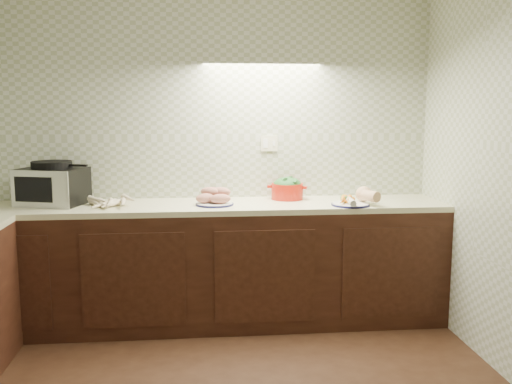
{
  "coord_description": "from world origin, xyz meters",
  "views": [
    {
      "loc": [
        0.01,
        -2.61,
        1.6
      ],
      "look_at": [
        0.39,
        1.25,
        1.02
      ],
      "focal_mm": 40.0,
      "sensor_mm": 36.0,
      "label": 1
    }
  ],
  "objects": [
    {
      "name": "counter",
      "position": [
        -0.68,
        0.68,
        0.45
      ],
      "size": [
        3.6,
        3.6,
        0.9
      ],
      "color": "black",
      "rests_on": "ground"
    },
    {
      "name": "onion_bowl",
      "position": [
        0.12,
        1.62,
        0.94
      ],
      "size": [
        0.14,
        0.14,
        0.11
      ],
      "color": "black",
      "rests_on": "counter"
    },
    {
      "name": "room",
      "position": [
        0.0,
        0.0,
        1.63
      ],
      "size": [
        3.6,
        3.6,
        2.6
      ],
      "color": "black",
      "rests_on": "ground"
    },
    {
      "name": "toaster_oven",
      "position": [
        -1.05,
        1.59,
        1.05
      ],
      "size": [
        0.52,
        0.45,
        0.31
      ],
      "rotation": [
        0.0,
        0.0,
        -0.3
      ],
      "color": "black",
      "rests_on": "counter"
    },
    {
      "name": "veg_plate",
      "position": [
        1.14,
        1.36,
        0.95
      ],
      "size": [
        0.35,
        0.35,
        0.13
      ],
      "rotation": [
        0.0,
        0.0,
        0.34
      ],
      "color": "#111140",
      "rests_on": "counter"
    },
    {
      "name": "dutch_oven",
      "position": [
        0.67,
        1.65,
        0.98
      ],
      "size": [
        0.31,
        0.31,
        0.17
      ],
      "rotation": [
        0.0,
        0.0,
        -0.34
      ],
      "color": "#B71C0E",
      "rests_on": "counter"
    },
    {
      "name": "sweet_potato_plate",
      "position": [
        0.11,
        1.45,
        0.95
      ],
      "size": [
        0.28,
        0.27,
        0.13
      ],
      "rotation": [
        0.0,
        0.0,
        -0.25
      ],
      "color": "#111140",
      "rests_on": "counter"
    },
    {
      "name": "parsnip_pile",
      "position": [
        -0.68,
        1.45,
        0.93
      ],
      "size": [
        0.36,
        0.34,
        0.07
      ],
      "color": "#F3E2C1",
      "rests_on": "counter"
    }
  ]
}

